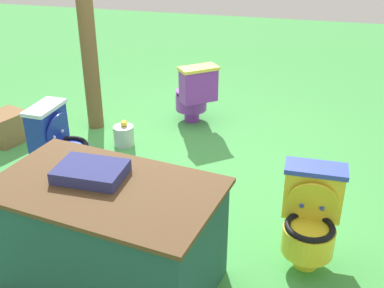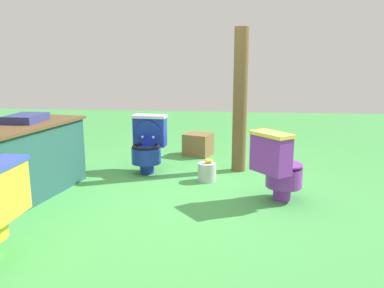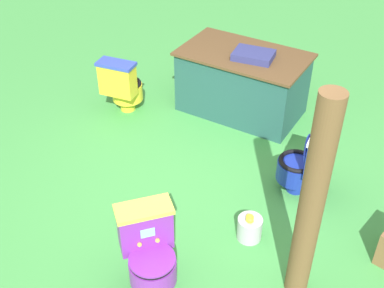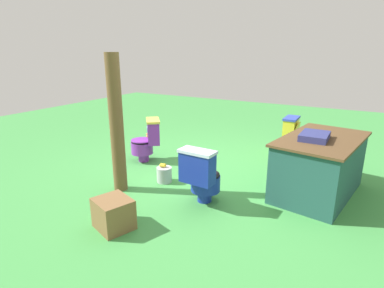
{
  "view_description": "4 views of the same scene",
  "coord_description": "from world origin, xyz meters",
  "px_view_note": "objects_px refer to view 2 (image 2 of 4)",
  "views": [
    {
      "loc": [
        -1.31,
        4.11,
        2.39
      ],
      "look_at": [
        -0.38,
        0.45,
        0.48
      ],
      "focal_mm": 45.14,
      "sensor_mm": 36.0,
      "label": 1
    },
    {
      "loc": [
        -3.85,
        -0.55,
        1.41
      ],
      "look_at": [
        0.15,
        -0.12,
        0.54
      ],
      "focal_mm": 36.12,
      "sensor_mm": 36.0,
      "label": 2
    },
    {
      "loc": [
        1.22,
        -3.27,
        3.29
      ],
      "look_at": [
        -0.17,
        0.22,
        0.5
      ],
      "focal_mm": 46.17,
      "sensor_mm": 36.0,
      "label": 3
    },
    {
      "loc": [
        3.98,
        2.15,
        1.84
      ],
      "look_at": [
        0.0,
        -0.12,
        0.45
      ],
      "focal_mm": 29.03,
      "sensor_mm": 36.0,
      "label": 4
    }
  ],
  "objects_px": {
    "toilet_purple": "(278,166)",
    "vendor_table": "(16,159)",
    "wooden_post": "(240,101)",
    "small_crate": "(198,144)",
    "toilet_blue": "(148,143)",
    "lemon_bucket": "(207,171)"
  },
  "relations": [
    {
      "from": "toilet_purple",
      "to": "vendor_table",
      "type": "bearing_deg",
      "value": -127.14
    },
    {
      "from": "wooden_post",
      "to": "small_crate",
      "type": "xyz_separation_m",
      "value": [
        0.77,
        0.6,
        -0.74
      ]
    },
    {
      "from": "vendor_table",
      "to": "toilet_blue",
      "type": "bearing_deg",
      "value": -49.91
    },
    {
      "from": "wooden_post",
      "to": "small_crate",
      "type": "height_order",
      "value": "wooden_post"
    },
    {
      "from": "small_crate",
      "to": "lemon_bucket",
      "type": "bearing_deg",
      "value": -170.04
    },
    {
      "from": "wooden_post",
      "to": "small_crate",
      "type": "distance_m",
      "value": 1.23
    },
    {
      "from": "toilet_purple",
      "to": "toilet_blue",
      "type": "height_order",
      "value": "same"
    },
    {
      "from": "toilet_purple",
      "to": "small_crate",
      "type": "relative_size",
      "value": 1.91
    },
    {
      "from": "small_crate",
      "to": "wooden_post",
      "type": "bearing_deg",
      "value": -142.08
    },
    {
      "from": "toilet_purple",
      "to": "vendor_table",
      "type": "distance_m",
      "value": 2.74
    },
    {
      "from": "small_crate",
      "to": "lemon_bucket",
      "type": "xyz_separation_m",
      "value": [
        -1.27,
        -0.22,
        -0.05
      ]
    },
    {
      "from": "lemon_bucket",
      "to": "small_crate",
      "type": "bearing_deg",
      "value": 9.96
    },
    {
      "from": "toilet_blue",
      "to": "wooden_post",
      "type": "distance_m",
      "value": 1.29
    },
    {
      "from": "toilet_blue",
      "to": "toilet_purple",
      "type": "bearing_deg",
      "value": 152.33
    },
    {
      "from": "vendor_table",
      "to": "wooden_post",
      "type": "relative_size",
      "value": 0.87
    },
    {
      "from": "toilet_purple",
      "to": "wooden_post",
      "type": "xyz_separation_m",
      "value": [
        1.1,
        0.38,
        0.54
      ]
    },
    {
      "from": "toilet_blue",
      "to": "lemon_bucket",
      "type": "bearing_deg",
      "value": 160.96
    },
    {
      "from": "toilet_purple",
      "to": "wooden_post",
      "type": "distance_m",
      "value": 1.28
    },
    {
      "from": "vendor_table",
      "to": "wooden_post",
      "type": "bearing_deg",
      "value": -63.16
    },
    {
      "from": "wooden_post",
      "to": "small_crate",
      "type": "relative_size",
      "value": 4.77
    },
    {
      "from": "toilet_purple",
      "to": "vendor_table",
      "type": "relative_size",
      "value": 0.46
    },
    {
      "from": "vendor_table",
      "to": "small_crate",
      "type": "height_order",
      "value": "vendor_table"
    }
  ]
}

